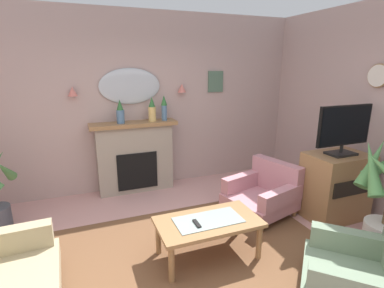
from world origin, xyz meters
name	(u,v)px	position (x,y,z in m)	size (l,w,h in m)	color
floor	(202,279)	(0.00, 0.00, -0.05)	(6.40, 5.97, 0.10)	#C6938E
wall_back	(142,103)	(0.00, 2.53, 1.43)	(6.40, 0.10, 2.87)	#B29993
patterned_rug	(195,262)	(0.00, 0.20, 0.01)	(3.20, 2.40, 0.01)	brown
fireplace	(135,157)	(-0.20, 2.31, 0.57)	(1.36, 0.36, 1.16)	gray
mantel_vase_left	(120,113)	(-0.40, 2.28, 1.33)	(0.12, 0.12, 0.37)	#4C7093
mantel_vase_centre	(152,110)	(0.10, 2.28, 1.34)	(0.12, 0.12, 0.39)	tan
mantel_vase_right	(164,107)	(0.30, 2.28, 1.38)	(0.10, 0.10, 0.41)	#4C7093
wall_mirror	(130,86)	(-0.20, 2.45, 1.71)	(0.96, 0.06, 0.56)	#B2BCC6
wall_sconce_left	(73,91)	(-1.05, 2.40, 1.66)	(0.14, 0.14, 0.14)	#D17066
wall_sconce_right	(182,88)	(0.65, 2.40, 1.66)	(0.14, 0.14, 0.14)	#D17066
wall_clock	(378,76)	(2.66, 0.46, 1.90)	(0.04, 0.31, 0.31)	silver
framed_picture	(216,82)	(1.30, 2.46, 1.75)	(0.28, 0.03, 0.36)	#4C6B56
coffee_table	(208,225)	(0.18, 0.26, 0.38)	(1.10, 0.60, 0.45)	olive
tv_remote	(197,224)	(0.03, 0.21, 0.45)	(0.04, 0.16, 0.02)	black
armchair_near_fireplace	(364,271)	(1.18, -0.81, 0.31)	(1.15, 1.15, 0.71)	gray
armchair_by_coffee_table	(264,192)	(1.34, 0.90, 0.31)	(1.00, 0.98, 0.71)	#B77A84
tv_cabinet	(335,186)	(2.15, 0.44, 0.45)	(0.80, 0.57, 0.90)	olive
tv_flatscreen	(344,129)	(2.15, 0.42, 1.25)	(0.84, 0.24, 0.65)	black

